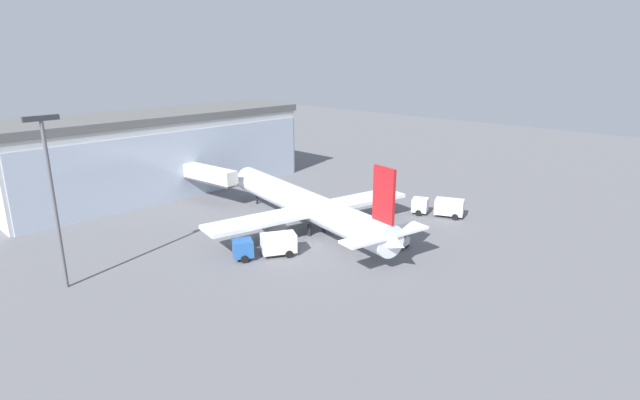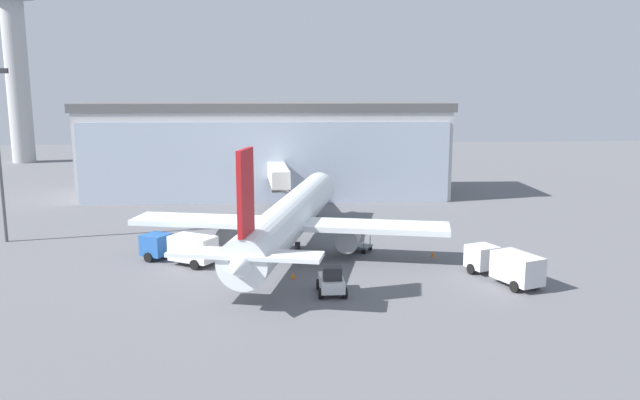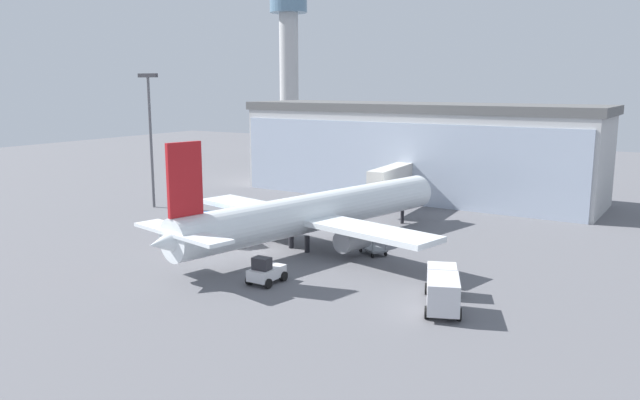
% 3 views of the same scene
% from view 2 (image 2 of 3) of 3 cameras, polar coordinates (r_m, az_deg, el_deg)
% --- Properties ---
extents(ground, '(240.00, 240.00, 0.00)m').
position_cam_2_polar(ground, '(55.82, -5.29, -5.99)').
color(ground, slate).
extents(terminal_building, '(52.09, 15.62, 13.40)m').
position_cam_2_polar(terminal_building, '(90.71, -4.88, 4.66)').
color(terminal_building, '#B8B8B8').
rests_on(terminal_building, ground).
extents(jet_bridge, '(2.99, 12.51, 5.70)m').
position_cam_2_polar(jet_bridge, '(79.74, -3.87, 2.17)').
color(jet_bridge, beige).
rests_on(jet_bridge, ground).
extents(control_tower, '(9.29, 9.29, 37.45)m').
position_cam_2_polar(control_tower, '(143.52, -26.11, 12.28)').
color(control_tower, '#B2B2B2').
rests_on(control_tower, ground).
extents(airplane, '(29.80, 37.36, 11.43)m').
position_cam_2_polar(airplane, '(58.96, -2.77, -1.64)').
color(airplane, white).
rests_on(airplane, ground).
extents(catering_truck, '(7.39, 5.63, 2.65)m').
position_cam_2_polar(catering_truck, '(57.31, -12.61, -4.25)').
color(catering_truck, '#2659A5').
rests_on(catering_truck, ground).
extents(fuel_truck, '(4.72, 7.60, 2.65)m').
position_cam_2_polar(fuel_truck, '(52.89, 16.58, -5.67)').
color(fuel_truck, silver).
rests_on(fuel_truck, ground).
extents(baggage_cart, '(3.22, 2.86, 1.50)m').
position_cam_2_polar(baggage_cart, '(60.47, 3.35, -4.18)').
color(baggage_cart, slate).
rests_on(baggage_cart, ground).
extents(pushback_tug, '(2.17, 3.21, 2.30)m').
position_cam_2_polar(pushback_tug, '(48.00, 1.07, -7.48)').
color(pushback_tug, silver).
rests_on(pushback_tug, ground).
extents(safety_cone_nose, '(0.36, 0.36, 0.55)m').
position_cam_2_polar(safety_cone_nose, '(51.94, -2.49, -6.90)').
color(safety_cone_nose, orange).
rests_on(safety_cone_nose, ground).
extents(safety_cone_wingtip, '(0.36, 0.36, 0.55)m').
position_cam_2_polar(safety_cone_wingtip, '(59.15, 10.27, -4.89)').
color(safety_cone_wingtip, orange).
rests_on(safety_cone_wingtip, ground).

